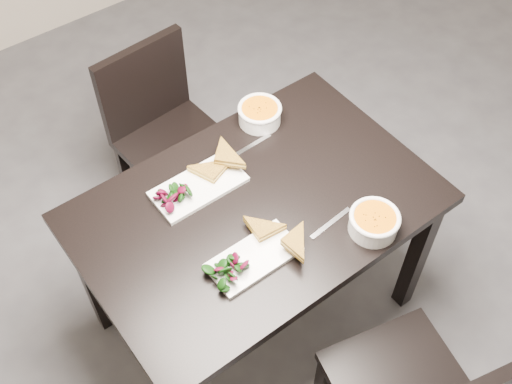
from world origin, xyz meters
The scene contains 13 objects.
ground centered at (0.00, 0.00, 0.00)m, with size 5.00×5.00×0.00m, color #47474C.
table centered at (-0.43, 0.17, 0.65)m, with size 1.20×0.80×0.75m.
chair_far centered at (-0.38, 0.91, 0.48)m, with size 0.45×0.45×0.85m.
plate_near centered at (-0.57, 0.00, 0.76)m, with size 0.29×0.15×0.01m, color white.
sandwich_near centered at (-0.50, 0.02, 0.79)m, with size 0.15×0.11×0.05m, color #A97D23, non-canonical shape.
salad_near centered at (-0.67, 0.00, 0.78)m, with size 0.09×0.08×0.04m, color black, non-canonical shape.
soup_bowl_near centered at (-0.19, -0.14, 0.79)m, with size 0.17×0.17×0.07m.
cutlery_near centered at (-0.28, -0.04, 0.75)m, with size 0.18×0.02×0.00m, color silver.
plate_far centered at (-0.55, 0.35, 0.76)m, with size 0.32×0.16×0.02m, color white.
sandwich_far centered at (-0.48, 0.33, 0.79)m, with size 0.16×0.12×0.05m, color #A97D23, non-canonical shape.
salad_far centered at (-0.65, 0.35, 0.79)m, with size 0.10×0.09×0.04m, color black, non-canonical shape.
soup_bowl_far centered at (-0.18, 0.48, 0.79)m, with size 0.17×0.17×0.07m.
cutlery_far centered at (-0.29, 0.40, 0.75)m, with size 0.18×0.02×0.00m, color silver.
Camera 1 is at (-1.20, -0.85, 2.43)m, focal length 43.75 mm.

